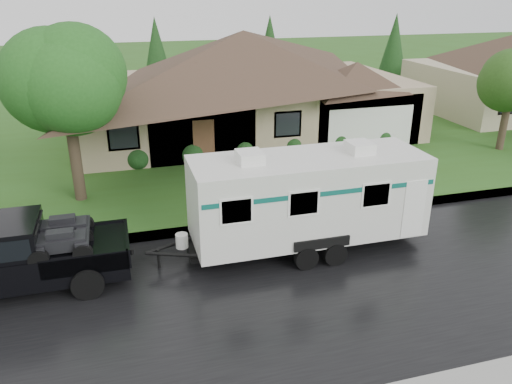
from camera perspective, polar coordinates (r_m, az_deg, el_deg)
ground at (r=16.20m, az=4.31°, el=-6.83°), size 140.00×140.00×0.00m
road at (r=14.61m, az=7.01°, el=-10.46°), size 140.00×8.00×0.01m
curb at (r=18.05m, az=1.89°, el=-3.28°), size 140.00×0.50×0.15m
lawn at (r=29.72m, az=-5.61°, el=7.00°), size 140.00×26.00×0.15m
house_main at (r=28.37m, az=-0.76°, el=13.64°), size 19.44×10.80×6.90m
tree_left_green at (r=19.65m, az=-21.05°, el=11.69°), size 3.99×3.99×6.61m
tree_right_green at (r=28.03m, az=27.22°, el=11.17°), size 3.01×3.01×4.99m
shrub_row at (r=24.69m, az=1.38°, el=5.30°), size 13.60×1.00×1.00m
pickup_truck at (r=15.37m, az=-26.68°, el=-6.37°), size 6.24×2.37×2.08m
travel_trailer at (r=15.68m, az=5.93°, el=-0.46°), size 7.69×2.70×3.45m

